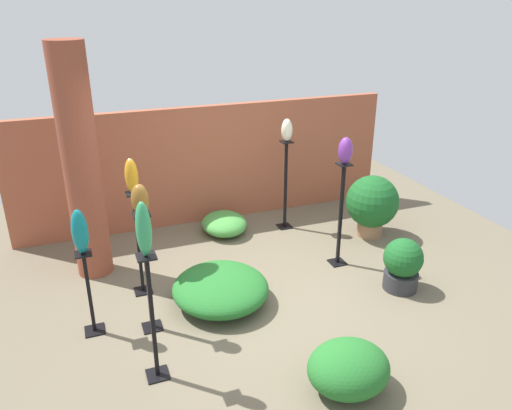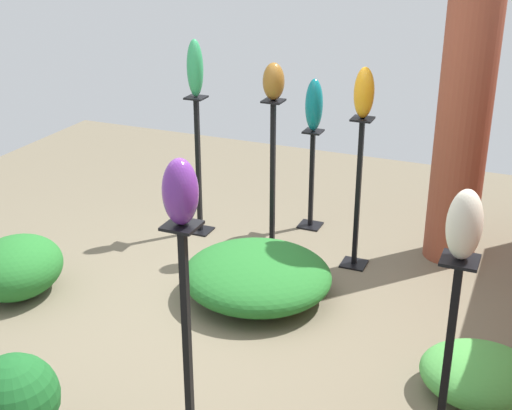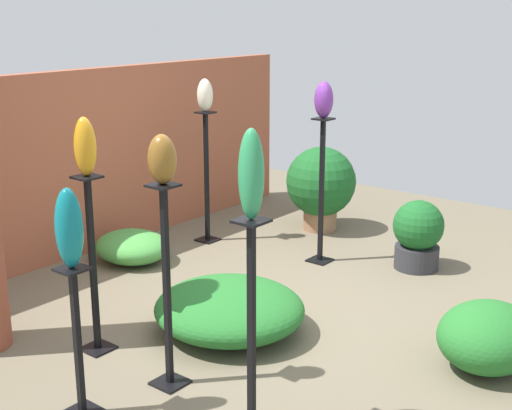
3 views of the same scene
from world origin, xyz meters
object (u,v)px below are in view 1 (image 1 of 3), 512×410
Objects in this scene: art_vase_teal at (80,232)px; art_vase_violet at (345,151)px; art_vase_ivory at (287,130)px; art_vase_bronze at (140,199)px; pedestal_violet at (340,219)px; potted_plant_front_right at (403,264)px; pedestal_amber at (139,248)px; art_vase_amber at (131,176)px; pedestal_ivory at (285,189)px; art_vase_jade at (144,229)px; potted_plant_back_center at (372,203)px; brick_pillar at (81,166)px; pedestal_teal at (90,297)px; pedestal_bronze at (148,278)px; pedestal_jade at (153,324)px.

art_vase_teal is 3.08m from art_vase_violet.
art_vase_bronze is at bearing -142.23° from art_vase_ivory.
art_vase_bronze reaches higher than pedestal_violet.
pedestal_violet is 2.12× the size of potted_plant_front_right.
art_vase_amber reaches higher than pedestal_amber.
pedestal_ivory is 2.76× the size of art_vase_jade.
pedestal_ivory is at bearing 99.45° from art_vase_violet.
potted_plant_back_center is at bearing 6.06° from art_vase_amber.
brick_pillar is 1.48m from art_vase_bronze.
art_vase_ivory is (2.26, 1.75, 0.03)m from art_vase_bronze.
brick_pillar is at bearing 85.23° from art_vase_teal.
art_vase_violet is (2.45, -0.21, 0.94)m from pedestal_amber.
pedestal_amber is at bearing 160.77° from potted_plant_front_right.
art_vase_teal reaches higher than pedestal_teal.
art_vase_bronze is at bearing -15.01° from pedestal_teal.
brick_pillar is 1.59m from pedestal_teal.
pedestal_bronze is at bearing -168.07° from art_vase_violet.
potted_plant_front_right is (2.86, -0.26, -1.12)m from art_vase_bronze.
art_vase_violet is (2.47, 0.52, 0.91)m from pedestal_bronze.
potted_plant_back_center is (1.03, -0.68, -0.11)m from pedestal_ivory.
art_vase_ivory is 0.50× the size of potted_plant_front_right.
potted_plant_front_right is (2.84, -0.99, -1.10)m from art_vase_amber.
art_vase_teal is 3.55m from potted_plant_front_right.
art_vase_bronze reaches higher than art_vase_teal.
art_vase_violet is (2.93, -0.89, 0.12)m from brick_pillar.
art_vase_jade is (-0.09, -1.45, 0.91)m from pedestal_amber.
pedestal_jade is 0.92× the size of pedestal_violet.
art_vase_ivory is at bearing 7.24° from brick_pillar.
brick_pillar is 2.06× the size of pedestal_violet.
art_vase_teal is 4.02m from potted_plant_back_center.
pedestal_teal is at bearing -173.04° from pedestal_violet.
pedestal_violet is at bearing 11.93° from pedestal_bronze.
brick_pillar is 2.11× the size of pedestal_ivory.
brick_pillar is 8.59× the size of art_vase_violet.
pedestal_ivory is at bearing 7.24° from brick_pillar.
art_vase_violet is (3.03, 0.37, 1.10)m from pedestal_teal.
art_vase_jade reaches higher than art_vase_ivory.
art_vase_jade is 3.94m from potted_plant_back_center.
brick_pillar is 2.32m from pedestal_jade.
pedestal_amber is 1.14m from art_vase_bronze.
art_vase_ivory reaches higher than pedestal_amber.
pedestal_teal is 0.70× the size of pedestal_bronze.
potted_plant_back_center is (3.30, 1.08, -0.95)m from art_vase_bronze.
pedestal_bronze reaches higher than potted_plant_front_right.
pedestal_ivory is (2.72, 0.35, -0.78)m from brick_pillar.
pedestal_amber is (0.48, -0.68, -0.82)m from brick_pillar.
art_vase_bronze is at bearing -15.01° from art_vase_teal.
art_vase_ivory reaches higher than art_vase_amber.
art_vase_violet is at bearing -16.84° from brick_pillar.
art_vase_violet is at bearing -4.81° from art_vase_amber.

